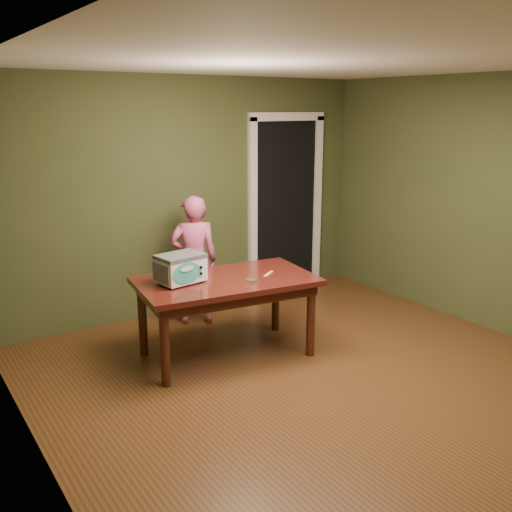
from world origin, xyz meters
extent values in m
plane|color=#593419|center=(0.00, 0.00, 0.00)|extent=(5.00, 5.00, 0.00)
cube|color=#414826|center=(0.00, 2.50, 1.30)|extent=(4.50, 0.02, 2.60)
cube|color=#414826|center=(-2.25, 0.00, 1.30)|extent=(0.02, 5.00, 2.60)
cube|color=white|center=(0.00, 0.00, 2.60)|extent=(4.50, 5.00, 0.02)
cube|color=black|center=(1.30, 2.80, 1.05)|extent=(0.90, 0.60, 2.10)
cube|color=black|center=(1.30, 2.48, 1.05)|extent=(0.90, 0.02, 2.10)
cube|color=white|center=(0.80, 2.47, 1.05)|extent=(0.10, 0.06, 2.20)
cube|color=white|center=(1.80, 2.47, 1.05)|extent=(0.10, 0.06, 2.20)
cube|color=white|center=(1.30, 2.47, 2.15)|extent=(1.10, 0.06, 0.10)
cube|color=#3A120D|center=(-0.39, 1.12, 0.72)|extent=(1.71, 1.12, 0.05)
cube|color=#39180E|center=(-0.39, 1.12, 0.65)|extent=(1.57, 0.98, 0.10)
cylinder|color=#39180E|center=(-1.14, 0.87, 0.35)|extent=(0.08, 0.08, 0.70)
cylinder|color=#39180E|center=(-1.04, 1.56, 0.35)|extent=(0.08, 0.08, 0.70)
cylinder|color=#39180E|center=(0.25, 0.67, 0.35)|extent=(0.08, 0.08, 0.70)
cylinder|color=#39180E|center=(0.35, 1.36, 0.35)|extent=(0.08, 0.08, 0.70)
cylinder|color=#4C4F54|center=(-0.93, 1.10, 0.76)|extent=(0.03, 0.03, 0.02)
cylinder|color=#4C4F54|center=(-0.96, 1.31, 0.76)|extent=(0.03, 0.03, 0.02)
cylinder|color=#4C4F54|center=(-0.62, 1.15, 0.76)|extent=(0.03, 0.03, 0.02)
cylinder|color=#4C4F54|center=(-0.65, 1.36, 0.76)|extent=(0.03, 0.03, 0.02)
cube|color=white|center=(-0.79, 1.23, 0.88)|extent=(0.42, 0.33, 0.22)
cube|color=#4C4F54|center=(-0.79, 1.23, 0.99)|extent=(0.43, 0.34, 0.03)
cube|color=#4C4F54|center=(-0.99, 1.20, 0.88)|extent=(0.05, 0.25, 0.17)
cube|color=#4C4F54|center=(-0.59, 1.26, 0.88)|extent=(0.05, 0.25, 0.17)
ellipsoid|color=teal|center=(-0.80, 1.08, 0.88)|extent=(0.29, 0.05, 0.18)
cylinder|color=black|center=(-0.65, 1.10, 0.90)|extent=(0.03, 0.02, 0.03)
cylinder|color=black|center=(-0.65, 1.10, 0.84)|extent=(0.02, 0.02, 0.02)
cylinder|color=silver|center=(-0.25, 0.91, 0.76)|extent=(0.10, 0.10, 0.02)
cylinder|color=#50341A|center=(-0.25, 0.91, 0.77)|extent=(0.09, 0.09, 0.01)
cube|color=#F2D469|center=(0.01, 1.01, 0.75)|extent=(0.16, 0.12, 0.01)
imported|color=#D15683|center=(-0.24, 2.03, 0.69)|extent=(0.59, 0.50, 1.39)
camera|label=1|loc=(-2.94, -3.16, 2.27)|focal=40.00mm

